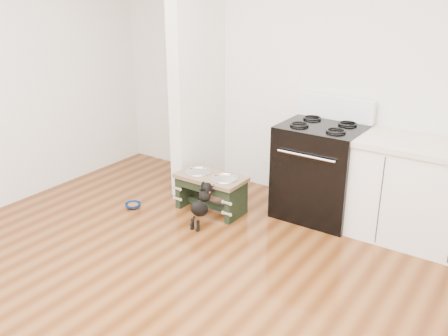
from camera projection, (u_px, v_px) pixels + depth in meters
ground at (153, 319)px, 3.45m from camera, size 5.00×5.00×0.00m
room_shell at (138, 88)px, 2.87m from camera, size 5.00×5.00×5.00m
partition_wall at (197, 65)px, 5.20m from camera, size 0.15×0.80×2.70m
oven_range at (320, 169)px, 4.81m from camera, size 0.76×0.69×1.14m
cabinet_run at (426, 195)px, 4.32m from camera, size 1.24×0.64×0.91m
dog_feeder at (211, 186)px, 4.96m from camera, size 0.69×0.37×0.39m
puppy at (202, 204)px, 4.67m from camera, size 0.12×0.35×0.42m
floor_bowl at (133, 205)px, 5.11m from camera, size 0.21×0.21×0.05m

